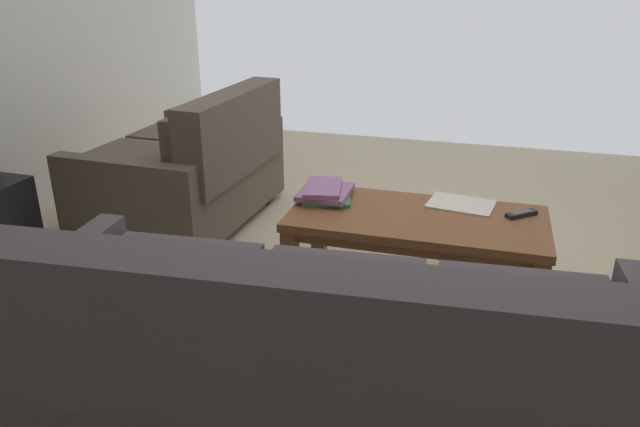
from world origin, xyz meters
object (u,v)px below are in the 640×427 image
Objects in this scene: loveseat_near at (191,169)px; book_stack at (325,192)px; sofa_main at (325,369)px; loose_magazine at (461,204)px; tv_remote at (522,214)px; coffee_table at (416,228)px.

book_stack is (-0.97, 0.44, 0.11)m from loveseat_near.
sofa_main is 6.56× the size of loose_magazine.
loveseat_near reaches higher than tv_remote.
loveseat_near is 1.08× the size of coffee_table.
loveseat_near reaches higher than book_stack.
book_stack is at bearing -74.32° from sofa_main.
sofa_main is 6.04× the size of book_stack.
loveseat_near is at bearing -51.82° from sofa_main.
tv_remote is (-0.46, -0.12, 0.08)m from coffee_table.
book_stack reaches higher than coffee_table.
tv_remote is 0.28m from loose_magazine.
loose_magazine is (-0.19, -0.19, 0.07)m from coffee_table.
loveseat_near is 1.53m from coffee_table.
sofa_main reaches higher than book_stack.
book_stack is (0.35, -1.24, 0.09)m from sofa_main.
loose_magazine is (-0.31, -1.34, 0.06)m from sofa_main.
loveseat_near is 4.16× the size of loose_magazine.
loose_magazine is (-1.62, 0.34, 0.08)m from loveseat_near.
coffee_table is (-1.43, 0.52, 0.01)m from loveseat_near.
sofa_main reaches higher than loose_magazine.
loveseat_near is (1.32, -1.67, -0.02)m from sofa_main.
coffee_table is at bearing 169.38° from book_stack.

